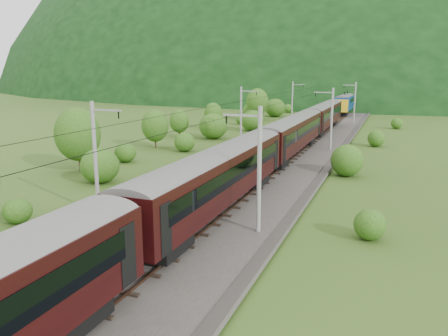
% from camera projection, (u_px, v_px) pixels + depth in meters
% --- Properties ---
extents(ground, '(600.00, 600.00, 0.00)m').
position_uv_depth(ground, '(173.00, 224.00, 30.32)').
color(ground, '#304816').
rests_on(ground, ground).
extents(railbed, '(14.00, 220.00, 0.30)m').
position_uv_depth(railbed, '(225.00, 187.00, 39.37)').
color(railbed, '#38332D').
rests_on(railbed, ground).
extents(track_left, '(2.40, 220.00, 0.27)m').
position_uv_depth(track_left, '(201.00, 182.00, 40.18)').
color(track_left, brown).
rests_on(track_left, railbed).
extents(track_right, '(2.40, 220.00, 0.27)m').
position_uv_depth(track_right, '(250.00, 187.00, 38.47)').
color(track_right, brown).
rests_on(track_right, railbed).
extents(catenary_left, '(2.54, 192.28, 8.00)m').
position_uv_depth(catenary_left, '(241.00, 114.00, 60.60)').
color(catenary_left, gray).
rests_on(catenary_left, railbed).
extents(catenary_right, '(2.54, 192.28, 8.00)m').
position_uv_depth(catenary_right, '(331.00, 118.00, 56.23)').
color(catenary_right, gray).
rests_on(catenary_right, railbed).
extents(overhead_wires, '(4.83, 198.00, 0.03)m').
position_uv_depth(overhead_wires, '(225.00, 110.00, 37.86)').
color(overhead_wires, black).
rests_on(overhead_wires, ground).
extents(mountain_main, '(504.00, 360.00, 244.00)m').
position_uv_depth(mountain_main, '(374.00, 88.00, 266.54)').
color(mountain_main, black).
rests_on(mountain_main, ground).
extents(mountain_ridge, '(336.00, 280.00, 132.00)m').
position_uv_depth(mountain_ridge, '(217.00, 85.00, 345.72)').
color(mountain_ridge, black).
rests_on(mountain_ridge, ground).
extents(train, '(3.12, 150.26, 5.44)m').
position_uv_depth(train, '(264.00, 143.00, 41.58)').
color(train, black).
rests_on(train, ground).
extents(hazard_post_near, '(0.15, 0.15, 1.44)m').
position_uv_depth(hazard_post_near, '(291.00, 137.00, 63.45)').
color(hazard_post_near, red).
rests_on(hazard_post_near, railbed).
extents(hazard_post_far, '(0.14, 0.14, 1.31)m').
position_uv_depth(hazard_post_far, '(281.00, 146.00, 56.39)').
color(hazard_post_far, red).
rests_on(hazard_post_far, railbed).
extents(signal, '(0.21, 0.21, 1.92)m').
position_uv_depth(signal, '(304.00, 115.00, 91.31)').
color(signal, black).
rests_on(signal, railbed).
extents(vegetation_left, '(12.12, 148.56, 6.84)m').
position_uv_depth(vegetation_left, '(162.00, 134.00, 55.72)').
color(vegetation_left, '#214E14').
rests_on(vegetation_left, ground).
extents(vegetation_right, '(7.61, 102.81, 2.90)m').
position_uv_depth(vegetation_right, '(349.00, 225.00, 26.43)').
color(vegetation_right, '#214E14').
rests_on(vegetation_right, ground).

